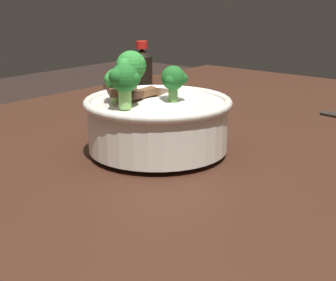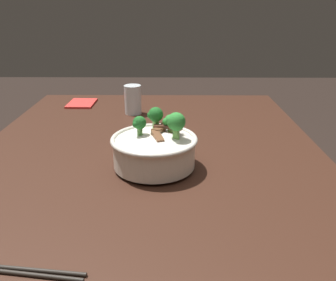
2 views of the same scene
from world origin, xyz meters
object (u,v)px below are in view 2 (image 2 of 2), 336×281
drinking_glass (133,101)px  chopsticks_pair (24,271)px  folded_napkin (82,103)px  rice_bowl (155,147)px

drinking_glass → chopsticks_pair: bearing=173.9°
chopsticks_pair → folded_napkin: (0.96, 0.13, 0.00)m
chopsticks_pair → folded_napkin: bearing=7.9°
rice_bowl → drinking_glass: bearing=12.4°
chopsticks_pair → drinking_glass: bearing=-6.1°
rice_bowl → folded_napkin: (0.58, 0.32, -0.05)m
folded_napkin → rice_bowl: bearing=-150.8°
drinking_glass → folded_napkin: drinking_glass is taller
drinking_glass → chopsticks_pair: (-0.84, 0.09, -0.05)m
rice_bowl → chopsticks_pair: rice_bowl is taller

